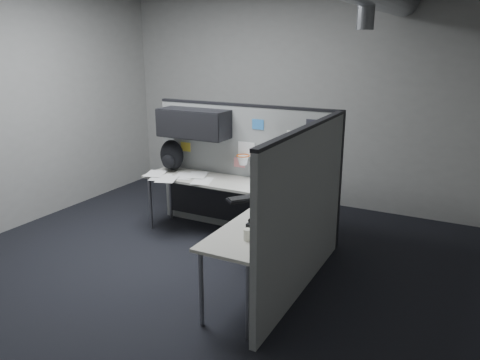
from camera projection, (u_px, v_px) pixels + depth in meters
The scene contains 12 objects.
room at pixel (244, 71), 4.11m from camera, with size 5.62×5.62×3.22m.
partition_back at pixel (231, 155), 5.82m from camera, with size 2.44×0.42×1.63m.
partition_right at pixel (305, 210), 4.40m from camera, with size 0.07×2.23×1.63m.
desk at pixel (239, 201), 5.30m from camera, with size 2.31×2.11×0.73m.
monitor at pixel (293, 171), 5.23m from camera, with size 0.52×0.52×0.44m.
keyboard at pixel (247, 198), 4.96m from camera, with size 0.39×0.43×0.04m.
mouse at pixel (273, 209), 4.65m from camera, with size 0.28×0.29×0.05m.
phone at pixel (263, 224), 4.20m from camera, with size 0.23×0.25×0.12m.
bottles at pixel (262, 239), 3.90m from camera, with size 0.12×0.16×0.07m.
cup at pixel (248, 235), 3.94m from camera, with size 0.07×0.07×0.10m, color white.
papers at pixel (178, 177), 5.79m from camera, with size 0.99×0.72×0.02m.
backpack at pixel (171, 156), 6.07m from camera, with size 0.35×0.32×0.40m.
Camera 1 is at (2.48, -3.74, 2.34)m, focal length 35.00 mm.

